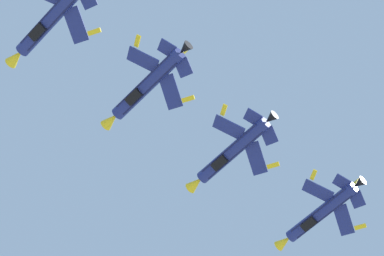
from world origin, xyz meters
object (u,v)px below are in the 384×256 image
fighter_jet_lead (50,20)px  fighter_jet_right_wing (232,152)px  fighter_jet_left_outer (320,214)px  fighter_jet_left_wing (146,86)px

fighter_jet_lead → fighter_jet_right_wing: bearing=-1.6°
fighter_jet_left_outer → fighter_jet_left_wing: bearing=179.8°
fighter_jet_right_wing → fighter_jet_left_outer: fighter_jet_left_outer is taller
fighter_jet_lead → fighter_jet_right_wing: (21.62, 18.80, -1.18)m
fighter_jet_left_wing → fighter_jet_right_wing: fighter_jet_left_wing is taller
fighter_jet_lead → fighter_jet_right_wing: 28.67m
fighter_jet_left_wing → fighter_jet_right_wing: (10.63, 9.59, -0.96)m
fighter_jet_left_wing → fighter_jet_left_outer: size_ratio=1.00×
fighter_jet_lead → fighter_jet_left_outer: 45.35m
fighter_jet_left_wing → fighter_jet_right_wing: 14.35m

